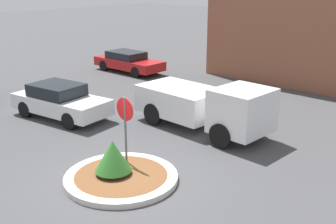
# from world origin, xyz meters

# --- Properties ---
(ground_plane) EXTENTS (120.00, 120.00, 0.00)m
(ground_plane) POSITION_xyz_m (0.00, 0.00, 0.00)
(ground_plane) COLOR #474749
(traffic_island) EXTENTS (3.42, 3.42, 0.17)m
(traffic_island) POSITION_xyz_m (0.00, 0.00, 0.09)
(traffic_island) COLOR beige
(traffic_island) RESTS_ON ground_plane
(stop_sign) EXTENTS (0.74, 0.07, 2.34)m
(stop_sign) POSITION_xyz_m (-0.57, 0.74, 1.63)
(stop_sign) COLOR #4C4C51
(stop_sign) RESTS_ON ground_plane
(island_shrub) EXTENTS (1.10, 1.10, 1.07)m
(island_shrub) POSITION_xyz_m (-0.22, -0.10, 0.77)
(island_shrub) COLOR brown
(island_shrub) RESTS_ON traffic_island
(utility_truck) EXTENTS (5.73, 2.39, 2.01)m
(utility_truck) POSITION_xyz_m (-0.84, 5.13, 1.03)
(utility_truck) COLOR white
(utility_truck) RESTS_ON ground_plane
(storefront_building) EXTENTS (11.82, 6.07, 7.23)m
(storefront_building) POSITION_xyz_m (-1.14, 16.31, 3.62)
(storefront_building) COLOR #93563D
(storefront_building) RESTS_ON ground_plane
(parked_sedan_white) EXTENTS (4.62, 2.48, 1.47)m
(parked_sedan_white) POSITION_xyz_m (-6.37, 2.18, 0.75)
(parked_sedan_white) COLOR silver
(parked_sedan_white) RESTS_ON ground_plane
(parked_sedan_red) EXTENTS (4.79, 1.92, 1.29)m
(parked_sedan_red) POSITION_xyz_m (-10.95, 10.27, 0.67)
(parked_sedan_red) COLOR #B21919
(parked_sedan_red) RESTS_ON ground_plane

